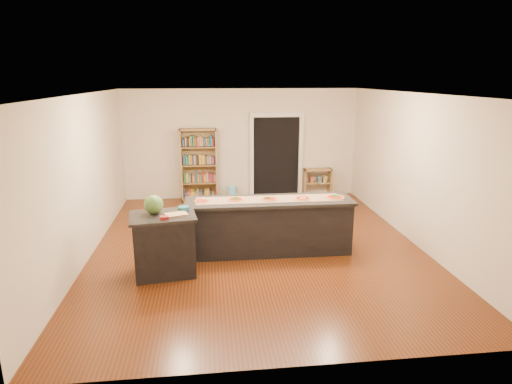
{
  "coord_description": "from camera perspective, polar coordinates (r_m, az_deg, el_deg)",
  "views": [
    {
      "loc": [
        -0.87,
        -7.46,
        3.08
      ],
      "look_at": [
        0.0,
        0.2,
        1.0
      ],
      "focal_mm": 30.0,
      "sensor_mm": 36.0,
      "label": 1
    }
  ],
  "objects": [
    {
      "name": "doorway",
      "position": [
        11.22,
        2.71,
        5.45
      ],
      "size": [
        1.4,
        0.09,
        2.21
      ],
      "color": "black",
      "rests_on": "room"
    },
    {
      "name": "package_teal",
      "position": [
        6.99,
        -9.63,
        -2.17
      ],
      "size": [
        0.18,
        0.18,
        0.07
      ],
      "primitive_type": "cylinder",
      "color": "#195966",
      "rests_on": "side_counter"
    },
    {
      "name": "side_counter",
      "position": [
        7.0,
        -12.14,
        -6.85
      ],
      "size": [
        1.01,
        0.74,
        1.0
      ],
      "rotation": [
        0.0,
        0.0,
        0.14
      ],
      "color": "black",
      "rests_on": "ground"
    },
    {
      "name": "package_red",
      "position": [
        6.62,
        -12.12,
        -3.37
      ],
      "size": [
        0.14,
        0.11,
        0.05
      ],
      "primitive_type": "cube",
      "rotation": [
        0.0,
        0.0,
        0.08
      ],
      "color": "maroon",
      "rests_on": "side_counter"
    },
    {
      "name": "pizza_a",
      "position": [
        7.5,
        -7.23,
        -1.18
      ],
      "size": [
        0.28,
        0.28,
        0.02
      ],
      "color": "#BD7F49",
      "rests_on": "kitchen_island"
    },
    {
      "name": "bookshelf",
      "position": [
        10.96,
        -7.61,
        3.6
      ],
      "size": [
        0.92,
        0.33,
        1.84
      ],
      "primitive_type": "cube",
      "color": "#9E7E4C",
      "rests_on": "ground"
    },
    {
      "name": "cutting_board",
      "position": [
        6.78,
        -10.59,
        -2.95
      ],
      "size": [
        0.39,
        0.32,
        0.02
      ],
      "primitive_type": "cube",
      "rotation": [
        0.0,
        0.0,
        0.32
      ],
      "color": "tan",
      "rests_on": "side_counter"
    },
    {
      "name": "waste_bin",
      "position": [
        11.06,
        -3.18,
        -0.14
      ],
      "size": [
        0.24,
        0.24,
        0.35
      ],
      "primitive_type": "cylinder",
      "color": "#6ACBED",
      "rests_on": "ground"
    },
    {
      "name": "low_shelf",
      "position": [
        11.44,
        8.13,
        1.26
      ],
      "size": [
        0.74,
        0.32,
        0.74
      ],
      "primitive_type": "cube",
      "color": "#9E7E4C",
      "rests_on": "ground"
    },
    {
      "name": "pizza_d",
      "position": [
        7.64,
        6.22,
        -0.85
      ],
      "size": [
        0.28,
        0.28,
        0.02
      ],
      "color": "#BD7F49",
      "rests_on": "kitchen_island"
    },
    {
      "name": "kitchen_island",
      "position": [
        7.72,
        1.75,
        -4.49
      ],
      "size": [
        2.97,
        0.8,
        0.98
      ],
      "rotation": [
        0.0,
        0.0,
        -0.01
      ],
      "color": "black",
      "rests_on": "ground"
    },
    {
      "name": "pizza_c",
      "position": [
        7.55,
        1.79,
        -0.94
      ],
      "size": [
        0.27,
        0.27,
        0.02
      ],
      "color": "#BD7F49",
      "rests_on": "kitchen_island"
    },
    {
      "name": "room",
      "position": [
        7.69,
        0.17,
        2.49
      ],
      "size": [
        6.0,
        7.0,
        2.8
      ],
      "color": "beige",
      "rests_on": "ground"
    },
    {
      "name": "pizza_e",
      "position": [
        7.79,
        10.47,
        -0.69
      ],
      "size": [
        0.34,
        0.34,
        0.02
      ],
      "color": "#BD7F49",
      "rests_on": "kitchen_island"
    },
    {
      "name": "pizza_b",
      "position": [
        7.54,
        -2.72,
        -0.99
      ],
      "size": [
        0.29,
        0.29,
        0.02
      ],
      "color": "#BD7F49",
      "rests_on": "kitchen_island"
    },
    {
      "name": "watermelon",
      "position": [
        6.89,
        -13.49,
        -1.62
      ],
      "size": [
        0.3,
        0.3,
        0.3
      ],
      "primitive_type": "sphere",
      "color": "#144214",
      "rests_on": "side_counter"
    },
    {
      "name": "kraft_paper",
      "position": [
        7.59,
        1.75,
        -0.94
      ],
      "size": [
        2.58,
        0.48,
        0.0
      ],
      "primitive_type": "cube",
      "rotation": [
        0.0,
        0.0,
        -0.01
      ],
      "color": "#936A4C",
      "rests_on": "kitchen_island"
    }
  ]
}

